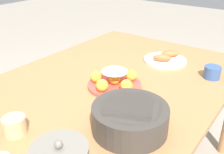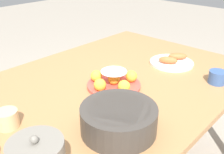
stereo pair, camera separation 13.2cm
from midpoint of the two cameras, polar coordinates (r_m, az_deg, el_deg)
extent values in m
cylinder|color=#A87547|center=(2.32, -1.05, 0.42)|extent=(0.06, 0.06, 0.71)
cube|color=#A87547|center=(1.37, -3.27, -1.63)|extent=(1.56, 1.08, 0.03)
cylinder|color=#E04C42|center=(1.31, -2.35, -1.87)|extent=(0.27, 0.27, 0.02)
sphere|color=yellow|center=(1.23, -5.23, -1.89)|extent=(0.06, 0.06, 0.06)
sphere|color=yellow|center=(1.22, 0.08, -1.95)|extent=(0.06, 0.06, 0.06)
sphere|color=yellow|center=(1.32, 1.35, 0.31)|extent=(0.06, 0.06, 0.06)
sphere|color=yellow|center=(1.37, -2.00, 1.31)|extent=(0.06, 0.06, 0.06)
sphere|color=yellow|center=(1.31, -6.29, -0.02)|extent=(0.06, 0.06, 0.06)
ellipsoid|color=white|center=(1.27, -2.41, 1.19)|extent=(0.13, 0.13, 0.02)
sphere|color=yellow|center=(1.29, -2.38, -0.40)|extent=(0.06, 0.06, 0.06)
cylinder|color=#3D3833|center=(0.99, 0.07, -9.12)|extent=(0.29, 0.29, 0.10)
cylinder|color=brown|center=(0.96, 0.07, -6.91)|extent=(0.24, 0.24, 0.01)
cylinder|color=silver|center=(1.63, 9.23, 3.57)|extent=(0.26, 0.26, 0.01)
ellipsoid|color=#E06033|center=(1.58, 8.56, 4.09)|extent=(0.09, 0.12, 0.04)
ellipsoid|color=#E06033|center=(1.67, 10.40, 5.00)|extent=(0.12, 0.12, 0.04)
cylinder|color=#DBB27F|center=(1.07, -23.87, -9.77)|extent=(0.08, 0.08, 0.07)
cylinder|color=#38568E|center=(1.46, 18.62, 0.93)|extent=(0.09, 0.09, 0.07)
sphere|color=slate|center=(0.75, -16.76, -14.04)|extent=(0.02, 0.02, 0.02)
camera|label=1|loc=(0.07, -92.86, -1.40)|focal=42.00mm
camera|label=2|loc=(0.07, 87.14, 1.40)|focal=42.00mm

